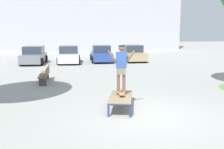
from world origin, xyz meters
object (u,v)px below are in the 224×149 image
(car_white, at_px, (69,55))
(park_bench, at_px, (45,74))
(car_blue, at_px, (101,54))
(skate_box, at_px, (121,97))
(car_grey, at_px, (34,56))
(skater, at_px, (121,65))
(skateboard, at_px, (121,93))
(car_tan, at_px, (133,54))

(car_white, distance_m, park_bench, 9.05)
(car_blue, xyz_separation_m, park_bench, (-4.68, -9.37, -0.24))
(skate_box, bearing_deg, car_grey, 105.42)
(skater, bearing_deg, park_bench, 117.24)
(skater, distance_m, car_blue, 15.07)
(skate_box, height_order, park_bench, park_bench)
(car_white, xyz_separation_m, park_bench, (-1.71, -8.88, -0.24))
(skateboard, relative_size, car_tan, 0.19)
(car_white, height_order, car_blue, same)
(car_blue, height_order, park_bench, car_blue)
(skate_box, bearing_deg, park_bench, 116.06)
(car_grey, height_order, car_blue, same)
(skateboard, height_order, car_grey, car_grey)
(car_tan, bearing_deg, park_bench, -129.67)
(car_grey, bearing_deg, skateboard, -74.20)
(skate_box, relative_size, car_tan, 0.48)
(car_tan, bearing_deg, skate_box, -107.92)
(skater, height_order, car_white, skater)
(skater, height_order, car_grey, skater)
(skater, bearing_deg, car_white, 94.56)
(skate_box, xyz_separation_m, car_white, (-1.10, 14.63, 0.28))
(car_blue, bearing_deg, skateboard, -96.94)
(car_blue, bearing_deg, car_white, -170.55)
(skate_box, height_order, car_blue, car_blue)
(car_grey, distance_m, car_tan, 8.91)
(car_tan, bearing_deg, skater, -107.93)
(skater, relative_size, car_white, 0.39)
(skate_box, distance_m, skateboard, 0.22)
(skate_box, height_order, car_tan, car_tan)
(car_white, height_order, park_bench, car_white)
(car_tan, distance_m, park_bench, 11.99)
(skater, xyz_separation_m, car_blue, (1.82, 14.94, -0.84))
(car_tan, bearing_deg, car_white, -176.67)
(car_grey, xyz_separation_m, car_white, (2.97, -0.11, 0.00))
(skater, bearing_deg, skate_box, -106.74)
(car_white, bearing_deg, car_grey, 177.92)
(car_blue, distance_m, park_bench, 10.48)
(park_bench, bearing_deg, skateboard, -62.77)
(skate_box, xyz_separation_m, car_tan, (4.84, 14.97, 0.28))
(car_blue, bearing_deg, park_bench, -116.55)
(skateboard, bearing_deg, car_grey, 105.80)
(skate_box, bearing_deg, skateboard, 73.18)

